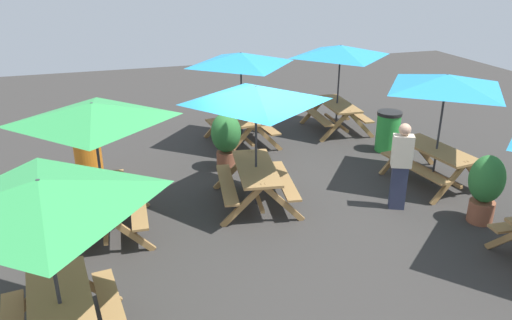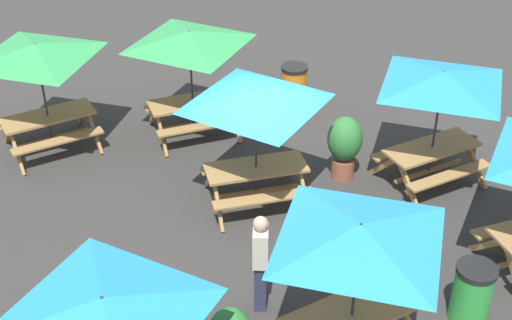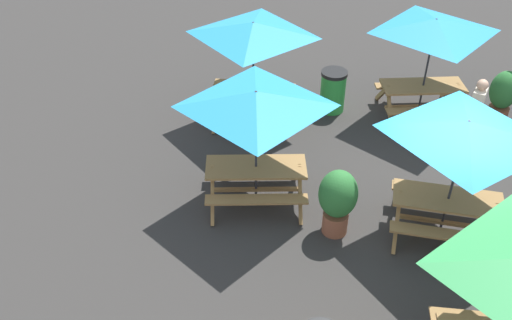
{
  "view_description": "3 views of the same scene",
  "coord_description": "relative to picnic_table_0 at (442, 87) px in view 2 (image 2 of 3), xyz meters",
  "views": [
    {
      "loc": [
        8.21,
        -2.89,
        4.4
      ],
      "look_at": [
        0.03,
        -0.35,
        0.9
      ],
      "focal_mm": 35.0,
      "sensor_mm": 36.0,
      "label": 1
    },
    {
      "loc": [
        4.05,
        9.34,
        7.71
      ],
      "look_at": [
        0.03,
        -0.35,
        0.9
      ],
      "focal_mm": 50.0,
      "sensor_mm": 36.0,
      "label": 2
    },
    {
      "loc": [
        -2.64,
        -7.74,
        6.98
      ],
      "look_at": [
        -3.23,
        0.29,
        0.9
      ],
      "focal_mm": 40.0,
      "sensor_mm": 36.0,
      "label": 3
    }
  ],
  "objects": [
    {
      "name": "picnic_table_4",
      "position": [
        3.53,
        -3.4,
        0.0
      ],
      "size": [
        2.08,
        2.08,
        2.34
      ],
      "rotation": [
        0.0,
        0.0,
        -0.04
      ],
      "color": "olive",
      "rests_on": "ground"
    },
    {
      "name": "picnic_table_6",
      "position": [
        6.67,
        3.22,
        0.0
      ],
      "size": [
        2.16,
        2.16,
        2.34
      ],
      "rotation": [
        0.0,
        0.0,
        1.49
      ],
      "color": "olive",
      "rests_on": "ground"
    },
    {
      "name": "picnic_table_3",
      "position": [
        6.38,
        -3.93,
        0.0
      ],
      "size": [
        2.22,
        2.22,
        2.34
      ],
      "rotation": [
        0.0,
        0.0,
        0.12
      ],
      "color": "olive",
      "rests_on": "ground"
    },
    {
      "name": "potted_plant_1",
      "position": [
        1.42,
        -0.75,
        -1.25
      ],
      "size": [
        0.66,
        0.66,
        1.29
      ],
      "color": "#935138",
      "rests_on": "ground"
    },
    {
      "name": "picnic_table_5",
      "position": [
        3.45,
        3.18,
        0.0
      ],
      "size": [
        2.24,
        2.24,
        2.34
      ],
      "rotation": [
        0.0,
        0.0,
        0.13
      ],
      "color": "olive",
      "rests_on": "ground"
    },
    {
      "name": "picnic_table_0",
      "position": [
        0.0,
        0.0,
        0.0
      ],
      "size": [
        2.17,
        2.17,
        2.34
      ],
      "rotation": [
        0.0,
        0.0,
        0.09
      ],
      "color": "olive",
      "rests_on": "ground"
    },
    {
      "name": "person_standing",
      "position": [
        4.22,
        1.84,
        -1.1
      ],
      "size": [
        0.35,
        0.42,
        1.67
      ],
      "rotation": [
        0.0,
        0.0,
        1.14
      ],
      "color": "#2D334C",
      "rests_on": "ground"
    },
    {
      "name": "picnic_table_2",
      "position": [
        3.26,
        -0.64,
        0.0
      ],
      "size": [
        2.27,
        2.27,
        2.34
      ],
      "rotation": [
        0.0,
        0.0,
        -0.14
      ],
      "color": "olive",
      "rests_on": "ground"
    },
    {
      "name": "ground_plane",
      "position": [
        3.23,
        -0.29,
        -1.99
      ],
      "size": [
        26.74,
        26.74,
        0.0
      ],
      "primitive_type": "plane",
      "color": "#33302D",
      "rests_on": "ground"
    },
    {
      "name": "trash_bin_orange",
      "position": [
        1.09,
        -3.67,
        -1.49
      ],
      "size": [
        0.59,
        0.59,
        0.98
      ],
      "color": "orange",
      "rests_on": "ground"
    },
    {
      "name": "trash_bin_green",
      "position": [
        1.5,
        3.25,
        -1.49
      ],
      "size": [
        0.59,
        0.59,
        0.98
      ],
      "color": "green",
      "rests_on": "ground"
    }
  ]
}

